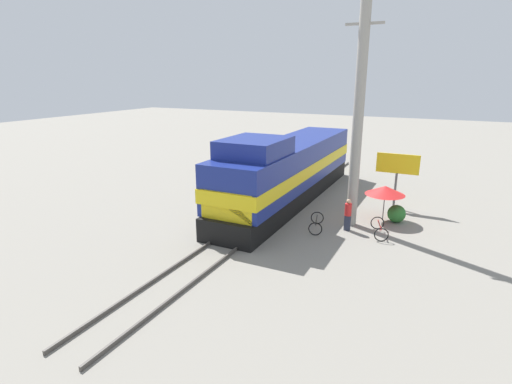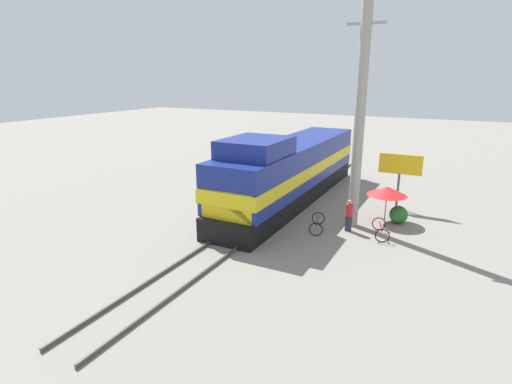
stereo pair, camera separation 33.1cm
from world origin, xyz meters
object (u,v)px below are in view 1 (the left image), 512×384
at_px(billboard_sign, 397,167).
at_px(locomotive, 287,171).
at_px(utility_pole, 358,116).
at_px(bicycle, 379,228).
at_px(bicycle_spare, 316,223).
at_px(person_bystander, 348,214).
at_px(vendor_umbrella, 385,190).

bearing_deg(billboard_sign, locomotive, -164.42).
relative_size(utility_pole, billboard_sign, 3.45).
height_order(bicycle, bicycle_spare, bicycle_spare).
height_order(locomotive, person_bystander, locomotive).
height_order(utility_pole, vendor_umbrella, utility_pole).
xyz_separation_m(locomotive, bicycle_spare, (3.13, -3.72, -1.64)).
relative_size(locomotive, vendor_umbrella, 7.85).
bearing_deg(billboard_sign, person_bystander, -108.40).
bearing_deg(person_bystander, bicycle_spare, -156.72).
bearing_deg(bicycle, bicycle_spare, 175.67).
distance_m(vendor_umbrella, bicycle_spare, 4.27).
bearing_deg(billboard_sign, utility_pole, -112.63).
bearing_deg(bicycle_spare, person_bystander, 8.70).
bearing_deg(utility_pole, vendor_umbrella, 44.08).
distance_m(locomotive, person_bystander, 5.63).
xyz_separation_m(vendor_umbrella, bicycle_spare, (-2.82, -2.90, -1.35)).
distance_m(utility_pole, vendor_umbrella, 4.41).
relative_size(bicycle, bicycle_spare, 0.99).
distance_m(locomotive, bicycle, 7.07).
xyz_separation_m(utility_pole, bicycle_spare, (-1.41, -1.54, -5.30)).
distance_m(utility_pole, bicycle, 5.61).
bearing_deg(utility_pole, person_bystander, -88.60).
height_order(billboard_sign, person_bystander, billboard_sign).
height_order(billboard_sign, bicycle_spare, billboard_sign).
bearing_deg(bicycle_spare, utility_pole, 32.84).
bearing_deg(bicycle, utility_pole, 134.50).
bearing_deg(locomotive, bicycle_spare, -49.91).
xyz_separation_m(person_bystander, bicycle_spare, (-1.44, -0.62, -0.54)).
bearing_deg(vendor_umbrella, billboard_sign, 85.16).
distance_m(person_bystander, bicycle, 1.67).
distance_m(billboard_sign, bicycle, 5.25).
distance_m(vendor_umbrella, billboard_sign, 2.66).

